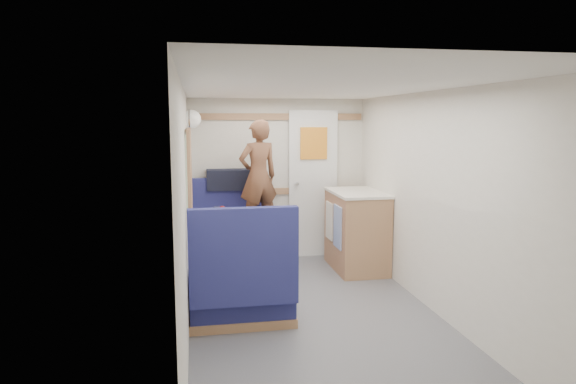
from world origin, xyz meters
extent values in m
plane|color=#515156|center=(0.00, 0.00, 0.00)|extent=(4.50, 4.50, 0.00)
plane|color=silver|center=(0.00, 0.00, 2.00)|extent=(4.50, 4.50, 0.00)
cube|color=silver|center=(0.00, 2.25, 1.00)|extent=(2.20, 0.02, 2.00)
cube|color=silver|center=(-1.10, 0.00, 1.00)|extent=(0.02, 4.50, 2.00)
cube|color=silver|center=(1.10, 0.00, 1.00)|extent=(0.02, 4.50, 2.00)
cube|color=#986545|center=(0.00, 2.23, 0.85)|extent=(2.15, 0.02, 0.08)
cube|color=#986545|center=(0.00, 2.23, 1.78)|extent=(2.15, 0.02, 0.08)
cube|color=gray|center=(-1.08, 1.00, 1.25)|extent=(0.04, 1.30, 0.72)
cube|color=white|center=(0.45, 2.22, 0.93)|extent=(0.62, 0.04, 1.86)
cube|color=orange|center=(0.45, 2.19, 1.45)|extent=(0.34, 0.03, 0.40)
cylinder|color=silver|center=(0.23, 2.17, 0.95)|extent=(0.04, 0.10, 0.04)
cube|color=white|center=(-0.65, 1.00, 0.70)|extent=(0.62, 0.92, 0.04)
cylinder|color=silver|center=(-0.65, 1.00, 0.35)|extent=(0.08, 0.08, 0.66)
cylinder|color=silver|center=(-0.65, 1.00, 0.01)|extent=(0.36, 0.36, 0.03)
cube|color=navy|center=(-0.65, 1.80, 0.23)|extent=(0.88, 0.50, 0.45)
cube|color=navy|center=(-0.65, 2.08, 0.65)|extent=(0.88, 0.10, 0.80)
cube|color=#986545|center=(-0.65, 1.80, 0.04)|extent=(0.90, 0.52, 0.08)
cube|color=navy|center=(-0.65, 0.20, 0.23)|extent=(0.88, 0.50, 0.45)
cube|color=navy|center=(-0.65, -0.08, 0.65)|extent=(0.88, 0.10, 0.80)
cube|color=#986545|center=(-0.65, 0.20, 0.04)|extent=(0.90, 0.52, 0.08)
cube|color=#986545|center=(-0.65, 2.12, 0.88)|extent=(0.90, 0.14, 0.04)
sphere|color=white|center=(-1.04, 1.85, 1.75)|extent=(0.20, 0.20, 0.20)
cube|color=#986545|center=(0.82, 1.55, 0.45)|extent=(0.54, 0.90, 0.90)
cube|color=silver|center=(0.82, 1.55, 0.91)|extent=(0.56, 0.92, 0.03)
cube|color=#5972B2|center=(0.54, 1.37, 0.55)|extent=(0.01, 0.30, 0.48)
cube|color=silver|center=(0.54, 1.73, 0.55)|extent=(0.01, 0.28, 0.44)
imported|color=brown|center=(-0.31, 1.74, 1.10)|extent=(0.55, 0.44, 1.29)
cube|color=black|center=(-0.63, 2.12, 1.02)|extent=(0.52, 0.25, 0.25)
cube|color=white|center=(-0.48, 0.74, 0.73)|extent=(0.37, 0.42, 0.02)
sphere|color=orange|center=(-0.55, 0.96, 0.78)|extent=(0.07, 0.07, 0.07)
cube|color=#F1DA8B|center=(-0.62, 0.88, 0.76)|extent=(0.12, 0.10, 0.04)
cylinder|color=white|center=(-0.76, 1.01, 0.72)|extent=(0.06, 0.06, 0.01)
cylinder|color=white|center=(-0.76, 1.01, 0.78)|extent=(0.01, 0.01, 0.10)
sphere|color=#4C0809|center=(-0.76, 1.01, 0.85)|extent=(0.08, 0.08, 0.08)
cylinder|color=white|center=(-0.80, 0.62, 0.78)|extent=(0.07, 0.07, 0.12)
cylinder|color=silver|center=(-0.81, 1.22, 0.78)|extent=(0.07, 0.07, 0.12)
cylinder|color=silver|center=(-0.66, 0.95, 0.77)|extent=(0.07, 0.07, 0.11)
cylinder|color=#934715|center=(-0.49, 1.19, 0.78)|extent=(0.07, 0.07, 0.11)
cylinder|color=black|center=(-0.63, 1.12, 0.76)|extent=(0.03, 0.03, 0.09)
cylinder|color=silver|center=(-0.70, 0.87, 0.76)|extent=(0.03, 0.03, 0.09)
cube|color=brown|center=(-0.43, 1.20, 0.77)|extent=(0.20, 0.26, 0.09)
camera|label=1|loc=(-1.02, -4.08, 1.74)|focal=32.00mm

